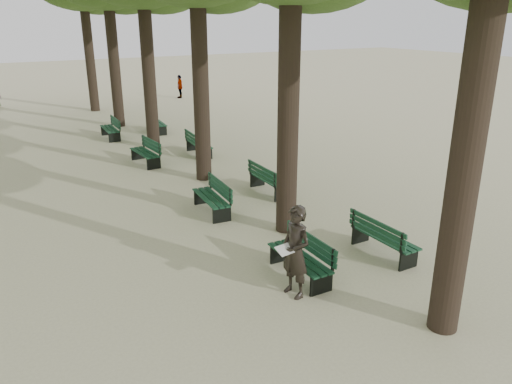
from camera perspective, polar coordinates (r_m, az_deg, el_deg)
ground at (r=10.09m, az=5.89°, el=-11.99°), size 120.00×120.00×0.00m
bench_left_0 at (r=10.69m, az=5.01°, el=-8.33°), size 0.63×1.82×0.92m
bench_left_1 at (r=14.06m, az=-5.10°, el=-1.31°), size 0.74×1.85×0.92m
bench_left_2 at (r=19.09m, az=-12.53°, el=3.92°), size 0.66×1.83×0.92m
bench_left_3 at (r=23.58m, az=-16.30°, el=6.54°), size 0.65×1.82×0.92m
bench_right_0 at (r=11.94m, az=14.37°, el=-5.79°), size 0.59×1.81×0.92m
bench_right_1 at (r=15.55m, az=1.54°, el=0.82°), size 0.65×1.82×0.92m
bench_right_2 at (r=20.02m, az=-6.53°, el=4.99°), size 0.73×1.84×0.92m
bench_right_3 at (r=24.37m, az=-11.23°, el=7.35°), size 0.76×1.85×0.92m
man_with_map at (r=9.74m, az=4.53°, el=-6.84°), size 0.67×0.80×1.88m
pedestrian_c at (r=34.53m, az=-8.70°, el=11.83°), size 0.78×0.89×1.52m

